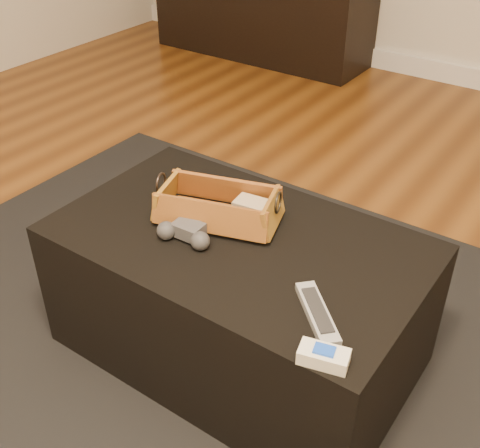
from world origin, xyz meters
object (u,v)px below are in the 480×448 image
Objects in this scene: media_cabinet at (262,12)px; cream_gadget at (324,356)px; silver_remote at (317,313)px; wicker_basket at (218,208)px; tv_remote at (211,215)px; game_controller at (185,233)px; ottoman at (238,296)px.

media_cabinet reaches higher than cream_gadget.
silver_remote is 0.14m from cream_gadget.
media_cabinet is at bearing 125.53° from cream_gadget.
cream_gadget is (0.49, -0.30, -0.02)m from wicker_basket.
tv_remote is 1.11× the size of game_controller.
ottoman is at bearing -58.00° from media_cabinet.
ottoman is at bearing 43.32° from game_controller.
cream_gadget is at bearing -55.79° from silver_remote.
wicker_basket is at bearing 85.55° from game_controller.
ottoman is 6.24× the size of game_controller.
cream_gadget is at bearing -18.50° from game_controller.
media_cabinet is 3.11m from silver_remote.
tv_remote is (-0.10, 0.02, 0.23)m from ottoman.
ottoman is at bearing 146.56° from cream_gadget.
media_cabinet is 2.73m from wicker_basket.
tv_remote is 0.48× the size of wicker_basket.
silver_remote is at bearing -24.28° from wicker_basket.
media_cabinet reaches higher than game_controller.
silver_remote is (0.42, -0.19, -0.03)m from wicker_basket.
tv_remote is 0.46m from silver_remote.
game_controller is 0.90× the size of silver_remote.
silver_remote is (0.43, -0.17, -0.01)m from tv_remote.
game_controller is (-0.01, -0.13, -0.01)m from wicker_basket.
wicker_basket is at bearing 148.64° from cream_gadget.
ottoman is (1.48, -2.38, -0.07)m from media_cabinet.
wicker_basket is at bearing 158.82° from ottoman.
game_controller is at bearing 172.55° from silver_remote.
cream_gadget is at bearing -33.44° from ottoman.
silver_remote is 1.57× the size of cream_gadget.
game_controller reaches higher than tv_remote.
media_cabinet is at bearing 125.59° from silver_remote.
ottoman is 0.27m from wicker_basket.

